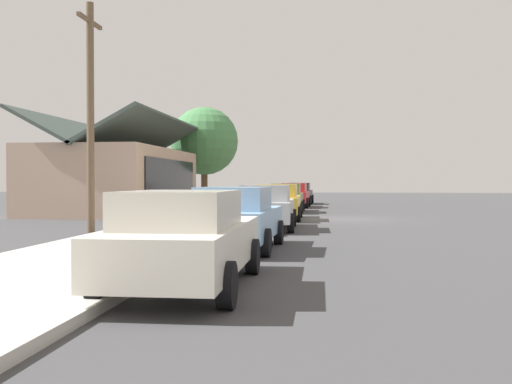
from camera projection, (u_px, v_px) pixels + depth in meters
name	position (u px, v px, depth m)	size (l,w,h in m)	color
ground_plane	(340.00, 219.00, 26.71)	(120.00, 120.00, 0.00)	#424244
sidewalk_curb	(219.00, 216.00, 27.38)	(60.00, 4.20, 0.16)	beige
car_ivory	(186.00, 239.00, 9.41)	(4.90, 2.05, 1.59)	silver
car_skyblue	(236.00, 218.00, 14.73)	(4.43, 2.13, 1.59)	#8CB7E0
car_silver	(267.00, 207.00, 20.98)	(4.84, 2.15, 1.59)	silver
car_mustard	(278.00, 201.00, 26.26)	(4.90, 2.16, 1.59)	gold
car_olive	(286.00, 197.00, 32.47)	(4.86, 2.00, 1.59)	olive
car_cherry	(295.00, 195.00, 38.26)	(4.39, 2.00, 1.59)	red
car_charcoal	(299.00, 193.00, 43.95)	(4.51, 2.07, 1.59)	#2D3035
storefront_building	(118.00, 178.00, 32.13)	(12.55, 6.37, 5.21)	tan
shade_tree	(204.00, 141.00, 39.91)	(4.63, 4.63, 6.77)	brown
utility_pole_wooden	(90.00, 113.00, 18.97)	(1.80, 0.24, 7.50)	brown
fire_hydrant_red	(204.00, 223.00, 17.31)	(0.22, 0.22, 0.71)	red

